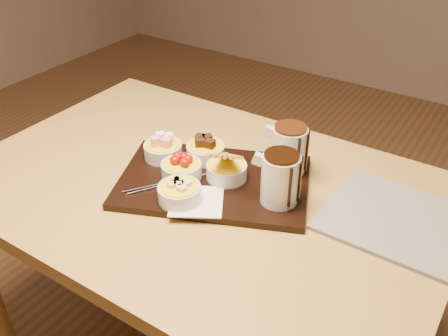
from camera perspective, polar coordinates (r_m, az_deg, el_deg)
The scene contains 12 objects.
dining_table at distance 1.30m, azimuth -2.49°, elevation -5.42°, with size 1.20×0.80×0.75m.
serving_board at distance 1.23m, azimuth -1.17°, elevation -1.56°, with size 0.46×0.30×0.02m, color black.
napkin at distance 1.15m, azimuth -3.14°, elevation -3.82°, with size 0.12×0.12×0.00m, color white.
bowl_marshmallows at distance 1.31m, azimuth -6.96°, elevation 1.97°, with size 0.10×0.10×0.04m, color beige.
bowl_cake at distance 1.30m, azimuth -2.12°, elevation 1.87°, with size 0.10×0.10×0.04m, color beige.
bowl_strawberries at distance 1.23m, azimuth -4.89°, elevation -0.23°, with size 0.10×0.10×0.04m, color beige.
bowl_biscotti at distance 1.22m, azimuth 0.29°, elevation -0.37°, with size 0.10×0.10×0.04m, color beige.
bowl_bananas at distance 1.15m, azimuth -5.11°, elevation -2.90°, with size 0.10×0.10×0.04m, color beige.
pitcher_dark_chocolate at distance 1.13m, azimuth 6.43°, elevation -1.28°, with size 0.09×0.09×0.12m, color silver.
pitcher_milk_chocolate at distance 1.24m, azimuth 7.43°, elevation 2.04°, with size 0.09×0.09×0.12m, color silver.
fondue_skewers at distance 1.22m, azimuth -5.60°, elevation -1.42°, with size 0.26×0.03×0.01m, color silver, non-canonical shape.
newspaper at distance 1.18m, azimuth 19.79°, elevation -5.83°, with size 0.34×0.27×0.01m, color beige.
Camera 1 is at (0.60, -0.82, 1.46)m, focal length 40.00 mm.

